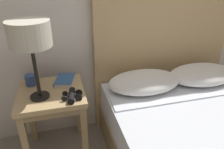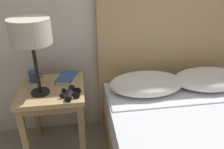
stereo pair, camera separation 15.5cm
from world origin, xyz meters
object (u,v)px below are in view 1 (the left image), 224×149
at_px(book_on_nightstand, 65,80).
at_px(binoculars_pair, 72,95).
at_px(table_lamp, 30,36).
at_px(coffee_mug, 31,80).
at_px(nightstand, 52,102).

relative_size(book_on_nightstand, binoculars_pair, 1.35).
xyz_separation_m(table_lamp, binoculars_pair, (0.21, -0.07, -0.41)).
bearing_deg(binoculars_pair, table_lamp, 161.23).
distance_m(book_on_nightstand, coffee_mug, 0.25).
xyz_separation_m(nightstand, coffee_mug, (-0.14, 0.13, 0.14)).
bearing_deg(coffee_mug, book_on_nightstand, -4.36).
bearing_deg(book_on_nightstand, binoculars_pair, -82.57).
xyz_separation_m(table_lamp, coffee_mug, (-0.07, 0.19, -0.39)).
bearing_deg(nightstand, book_on_nightstand, 44.27).
distance_m(binoculars_pair, coffee_mug, 0.39).
distance_m(nightstand, book_on_nightstand, 0.19).
height_order(table_lamp, coffee_mug, table_lamp).
height_order(nightstand, table_lamp, table_lamp).
height_order(table_lamp, binoculars_pair, table_lamp).
bearing_deg(binoculars_pair, coffee_mug, 136.67).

